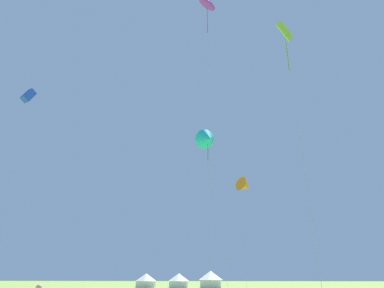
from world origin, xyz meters
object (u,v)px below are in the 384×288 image
(kite_lime_diamond, at_px, (286,36))
(kite_cyan_delta, at_px, (208,139))
(kite_blue_box, at_px, (28,96))
(festival_tent_right, at_px, (211,278))
(kite_orange_delta, at_px, (245,186))
(kite_purple_parafoil, at_px, (207,5))
(festival_tent_left, at_px, (146,280))
(festival_tent_center, at_px, (179,280))

(kite_lime_diamond, bearing_deg, kite_cyan_delta, 112.25)
(kite_blue_box, distance_m, festival_tent_right, 47.73)
(kite_lime_diamond, bearing_deg, festival_tent_right, 99.08)
(festival_tent_right, bearing_deg, kite_cyan_delta, -86.39)
(kite_blue_box, height_order, kite_orange_delta, kite_blue_box)
(kite_orange_delta, bearing_deg, kite_purple_parafoil, -103.45)
(kite_purple_parafoil, xyz_separation_m, kite_lime_diamond, (6.15, -15.17, -16.68))
(kite_orange_delta, distance_m, festival_tent_left, 33.53)
(kite_lime_diamond, distance_m, festival_tent_center, 59.92)
(kite_lime_diamond, distance_m, festival_tent_left, 61.99)
(kite_blue_box, xyz_separation_m, festival_tent_left, (11.80, 31.43, -26.06))
(festival_tent_right, bearing_deg, kite_lime_diamond, -80.92)
(kite_blue_box, distance_m, festival_tent_center, 44.84)
(festival_tent_center, bearing_deg, kite_cyan_delta, -77.39)
(kite_purple_parafoil, distance_m, kite_cyan_delta, 17.78)
(festival_tent_right, bearing_deg, kite_purple_parafoil, -86.10)
(kite_lime_diamond, bearing_deg, festival_tent_left, 111.61)
(kite_blue_box, xyz_separation_m, festival_tent_center, (18.53, 31.43, -26.06))
(kite_purple_parafoil, xyz_separation_m, festival_tent_right, (-2.77, 40.61, -32.02))
(kite_purple_parafoil, height_order, kite_lime_diamond, kite_purple_parafoil)
(kite_blue_box, xyz_separation_m, kite_lime_diamond, (33.90, -24.35, -10.46))
(kite_lime_diamond, height_order, kite_cyan_delta, kite_lime_diamond)
(kite_orange_delta, bearing_deg, kite_blue_box, -165.78)
(kite_lime_diamond, relative_size, festival_tent_left, 4.44)
(festival_tent_left, bearing_deg, kite_cyan_delta, -68.64)
(festival_tent_right, bearing_deg, kite_orange_delta, -73.56)
(kite_purple_parafoil, distance_m, kite_lime_diamond, 23.37)
(kite_purple_parafoil, distance_m, kite_orange_delta, 26.00)
(festival_tent_center, bearing_deg, kite_lime_diamond, -74.59)
(kite_purple_parafoil, distance_m, festival_tent_right, 51.79)
(kite_orange_delta, bearing_deg, kite_cyan_delta, -104.52)
(kite_orange_delta, bearing_deg, festival_tent_right, 106.44)
(kite_blue_box, bearing_deg, festival_tent_left, 69.42)
(festival_tent_left, relative_size, festival_tent_center, 1.00)
(festival_tent_left, bearing_deg, kite_lime_diamond, -68.39)
(kite_cyan_delta, distance_m, festival_tent_center, 43.65)
(kite_blue_box, bearing_deg, festival_tent_center, 59.48)
(kite_blue_box, distance_m, kite_orange_delta, 35.28)
(kite_orange_delta, xyz_separation_m, festival_tent_right, (-6.89, 23.35, -13.01))
(kite_blue_box, bearing_deg, festival_tent_right, 51.52)
(kite_purple_parafoil, xyz_separation_m, kite_cyan_delta, (-0.23, 0.43, -17.77))
(festival_tent_center, bearing_deg, festival_tent_right, 0.00)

